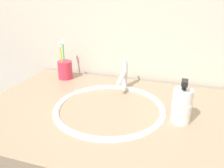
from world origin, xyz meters
TOP-DOWN VIEW (x-y plane):
  - tiled_wall_back at (0.00, 0.38)m, footprint 2.20×0.04m
  - sink_basin at (-0.01, 0.01)m, footprint 0.43×0.43m
  - faucet at (-0.01, 0.21)m, footprint 0.02×0.15m
  - toothbrush_cup at (-0.32, 0.25)m, footprint 0.07×0.07m
  - toothbrush_green at (-0.33, 0.27)m, footprint 0.02×0.03m
  - toothbrush_yellow at (-0.32, 0.22)m, footprint 0.02×0.03m
  - soap_dispenser at (0.25, -0.00)m, footprint 0.07×0.07m

SIDE VIEW (x-z plane):
  - sink_basin at x=-0.01m, z-range 0.78..0.90m
  - toothbrush_cup at x=-0.32m, z-range 0.88..0.97m
  - soap_dispenser at x=0.25m, z-range 0.86..1.02m
  - faucet at x=-0.01m, z-range 0.88..1.01m
  - toothbrush_green at x=-0.33m, z-range 0.90..1.09m
  - toothbrush_yellow at x=-0.32m, z-range 0.90..1.09m
  - tiled_wall_back at x=0.00m, z-range 0.00..2.40m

